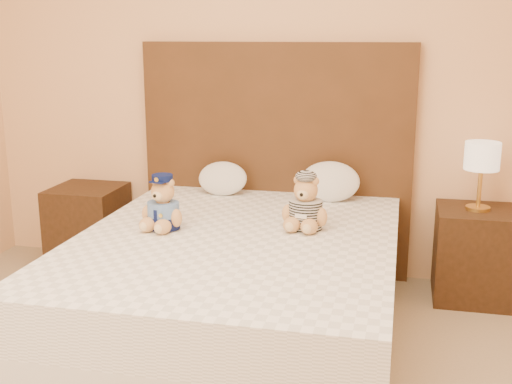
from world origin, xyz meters
TOP-DOWN VIEW (x-y plane):
  - bed at (0.00, 1.20)m, footprint 1.60×2.00m
  - headboard at (0.00, 2.21)m, footprint 1.75×0.08m
  - nightstand_left at (-1.25, 2.00)m, footprint 0.45×0.45m
  - nightstand_right at (1.25, 2.00)m, footprint 0.45×0.45m
  - lamp at (1.25, 2.00)m, footprint 0.20×0.20m
  - teddy_police at (-0.40, 1.23)m, footprint 0.29×0.29m
  - teddy_prisoner at (0.32, 1.40)m, footprint 0.29×0.28m
  - pillow_left at (-0.31, 2.03)m, footprint 0.32×0.21m
  - pillow_right at (0.38, 2.03)m, footprint 0.37×0.24m

SIDE VIEW (x-z plane):
  - nightstand_left at x=-1.25m, z-range 0.00..0.55m
  - nightstand_right at x=1.25m, z-range 0.00..0.55m
  - bed at x=0.00m, z-range 0.00..0.55m
  - pillow_left at x=-0.31m, z-range 0.55..0.77m
  - pillow_right at x=0.38m, z-range 0.55..0.81m
  - teddy_police at x=-0.40m, z-range 0.55..0.84m
  - teddy_prisoner at x=0.32m, z-range 0.55..0.84m
  - headboard at x=0.00m, z-range 0.00..1.50m
  - lamp at x=1.25m, z-range 0.65..1.05m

